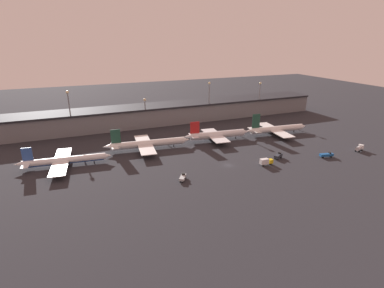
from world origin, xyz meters
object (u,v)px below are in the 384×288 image
object	(u,v)px
airplane_2	(217,135)
service_vehicle_1	(183,177)
airplane_3	(276,129)
service_vehicle_0	(278,156)
service_vehicle_3	(327,155)
airplane_1	(147,144)
service_vehicle_2	(359,148)
airplane_0	(64,160)
service_vehicle_4	(266,161)

from	to	relation	value
airplane_2	service_vehicle_1	size ratio (longest dim) A/B	7.05
airplane_2	airplane_3	world-z (taller)	airplane_3
service_vehicle_0	service_vehicle_3	xyz separation A→B (m)	(24.22, -8.26, -0.08)
airplane_2	airplane_3	size ratio (longest dim) A/B	0.96
airplane_1	service_vehicle_0	size ratio (longest dim) A/B	8.18
airplane_1	airplane_2	size ratio (longest dim) A/B	1.15
service_vehicle_1	service_vehicle_2	world-z (taller)	service_vehicle_2
airplane_0	service_vehicle_1	distance (m)	59.84
service_vehicle_4	service_vehicle_2	bearing A→B (deg)	0.25
airplane_2	service_vehicle_2	distance (m)	79.06
service_vehicle_0	service_vehicle_1	bearing A→B (deg)	159.42
service_vehicle_4	service_vehicle_3	bearing A→B (deg)	-2.18
service_vehicle_3	airplane_2	bearing A→B (deg)	143.70
airplane_1	service_vehicle_3	world-z (taller)	airplane_1
airplane_2	service_vehicle_0	bearing A→B (deg)	-60.69
airplane_0	airplane_1	xyz separation A→B (m)	(43.14, 7.53, 0.37)
airplane_1	service_vehicle_0	bearing A→B (deg)	-27.47
airplane_3	service_vehicle_3	size ratio (longest dim) A/B	5.91
airplane_1	service_vehicle_1	distance (m)	43.68
airplane_0	airplane_3	bearing A→B (deg)	7.28
airplane_3	service_vehicle_0	bearing A→B (deg)	-119.66
airplane_0	airplane_3	world-z (taller)	airplane_3
airplane_3	service_vehicle_3	xyz separation A→B (m)	(-0.34, -42.84, -2.01)
airplane_1	service_vehicle_0	xyz separation A→B (m)	(59.11, -38.67, -1.89)
airplane_1	airplane_2	bearing A→B (deg)	4.47
airplane_3	service_vehicle_1	xyz separation A→B (m)	(-78.91, -39.28, -2.09)
service_vehicle_1	service_vehicle_3	bearing A→B (deg)	-59.64
service_vehicle_2	service_vehicle_1	bearing A→B (deg)	158.28
airplane_3	service_vehicle_1	world-z (taller)	airplane_3
airplane_3	service_vehicle_0	distance (m)	42.46
airplane_0	airplane_2	xyz separation A→B (m)	(85.76, 6.60, 0.62)
service_vehicle_1	airplane_3	bearing A→B (deg)	-30.58
service_vehicle_2	service_vehicle_4	bearing A→B (deg)	157.02
airplane_2	service_vehicle_1	xyz separation A→B (m)	(-37.87, -42.44, -2.30)
service_vehicle_3	service_vehicle_0	bearing A→B (deg)	173.37
airplane_1	service_vehicle_3	xyz separation A→B (m)	(83.32, -46.93, -1.97)
airplane_0	airplane_2	size ratio (longest dim) A/B	1.05
airplane_2	service_vehicle_3	bearing A→B (deg)	-42.78
service_vehicle_0	service_vehicle_4	xyz separation A→B (m)	(-11.07, -4.82, 0.48)
airplane_0	service_vehicle_0	world-z (taller)	airplane_0
service_vehicle_0	service_vehicle_1	world-z (taller)	service_vehicle_0
service_vehicle_1	service_vehicle_0	bearing A→B (deg)	-52.10
service_vehicle_2	service_vehicle_3	world-z (taller)	service_vehicle_2
airplane_2	service_vehicle_0	distance (m)	41.24
airplane_0	airplane_1	world-z (taller)	airplane_1
service_vehicle_0	service_vehicle_2	size ratio (longest dim) A/B	0.90
airplane_1	service_vehicle_2	size ratio (longest dim) A/B	7.35
service_vehicle_4	airplane_0	bearing A→B (deg)	161.87
airplane_2	service_vehicle_0	xyz separation A→B (m)	(16.48, -37.74, -2.14)
airplane_0	service_vehicle_4	distance (m)	98.01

